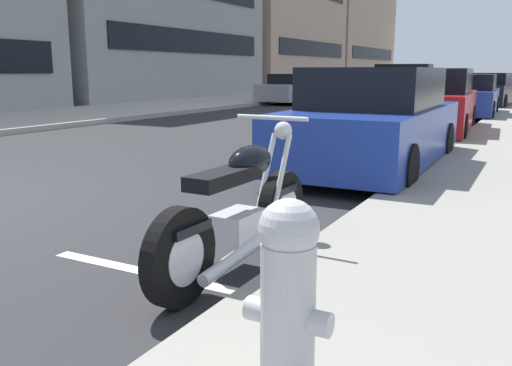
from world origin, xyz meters
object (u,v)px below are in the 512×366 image
parked_car_near_corner (374,123)px  fire_hydrant (288,297)px  car_opposite_curb (294,89)px  parked_car_at_intersection (466,97)px  crossing_truck (403,78)px  parked_motorcycle (240,214)px  parked_car_far_down_curb (429,104)px  parked_car_mid_block (487,91)px

parked_car_near_corner → fire_hydrant: (-6.08, -1.42, -0.12)m
car_opposite_curb → fire_hydrant: (-21.03, -9.44, -0.05)m
parked_car_at_intersection → crossing_truck: bearing=16.5°
parked_motorcycle → car_opposite_curb: 21.24m
parked_motorcycle → parked_car_at_intersection: size_ratio=0.48×
parked_motorcycle → parked_car_far_down_curb: bearing=4.7°
parked_car_mid_block → crossing_truck: size_ratio=0.86×
parked_car_near_corner → fire_hydrant: 6.25m
parked_car_near_corner → parked_car_far_down_curb: parked_car_far_down_curb is taller
parked_car_at_intersection → car_opposite_curb: 9.10m
parked_car_far_down_curb → parked_car_near_corner: bearing=178.3°
parked_car_near_corner → parked_car_mid_block: 15.70m
parked_motorcycle → parked_car_at_intersection: parked_car_at_intersection is taller
parked_car_at_intersection → car_opposite_curb: size_ratio=0.98×
crossing_truck → car_opposite_curb: 14.26m
parked_car_far_down_curb → parked_car_mid_block: parked_car_far_down_curb is taller
parked_car_near_corner → parked_car_far_down_curb: bearing=1.5°
parked_motorcycle → crossing_truck: crossing_truck is taller
car_opposite_curb → fire_hydrant: size_ratio=5.16×
parked_motorcycle → parked_car_far_down_curb: (9.68, 0.53, 0.29)m
parked_car_mid_block → car_opposite_curb: parked_car_mid_block is taller
parked_motorcycle → parked_car_near_corner: (4.58, 0.34, 0.27)m
fire_hydrant → parked_car_mid_block: bearing=3.6°
parked_car_mid_block → fire_hydrant: 21.83m
parked_car_mid_block → parked_car_far_down_curb: bearing=-177.3°
parked_motorcycle → parked_car_near_corner: parked_car_near_corner is taller
parked_car_near_corner → parked_car_far_down_curb: (5.10, 0.19, 0.02)m
parked_motorcycle → parked_car_at_intersection: 15.10m
parked_car_mid_block → car_opposite_curb: size_ratio=0.96×
parked_car_mid_block → fire_hydrant: (-21.79, -1.38, -0.07)m
parked_motorcycle → car_opposite_curb: bearing=24.8°
car_opposite_curb → fire_hydrant: car_opposite_curb is taller
parked_car_mid_block → fire_hydrant: bearing=-172.4°
parked_car_far_down_curb → fire_hydrant: 11.30m
fire_hydrant → parked_car_far_down_curb: bearing=8.2°
parked_car_at_intersection → crossing_truck: (18.61, 6.37, 0.34)m
parked_car_far_down_curb → parked_car_at_intersection: size_ratio=1.06×
parked_car_at_intersection → car_opposite_curb: bearing=58.4°
parked_motorcycle → parked_car_far_down_curb: 9.70m
parked_car_near_corner → parked_car_at_intersection: 10.51m
parked_car_far_down_curb → parked_car_at_intersection: bearing=-5.0°
parked_car_at_intersection → fire_hydrant: 16.66m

